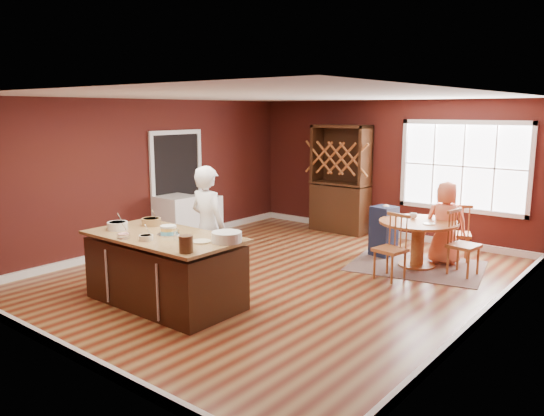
{
  "coord_description": "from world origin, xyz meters",
  "views": [
    {
      "loc": [
        4.76,
        -6.14,
        2.5
      ],
      "look_at": [
        -0.14,
        -0.02,
        1.05
      ],
      "focal_mm": 35.0,
      "sensor_mm": 36.0,
      "label": 1
    }
  ],
  "objects_px": {
    "baker": "(208,228)",
    "layer_cake": "(168,230)",
    "hutch": "(340,179)",
    "washer": "(177,221)",
    "chair_north": "(458,232)",
    "kitchen_island": "(165,271)",
    "dining_table": "(418,234)",
    "dryer": "(202,218)",
    "chair_east": "(464,243)",
    "toddler": "(386,209)",
    "seated_woman": "(446,223)",
    "high_chair": "(384,230)",
    "chair_south": "(390,247)"
  },
  "relations": [
    {
      "from": "chair_east",
      "to": "chair_north",
      "type": "distance_m",
      "value": 0.81
    },
    {
      "from": "seated_woman",
      "to": "toddler",
      "type": "xyz_separation_m",
      "value": [
        -1.03,
        -0.08,
        0.12
      ]
    },
    {
      "from": "baker",
      "to": "toddler",
      "type": "relative_size",
      "value": 6.73
    },
    {
      "from": "kitchen_island",
      "to": "seated_woman",
      "type": "relative_size",
      "value": 1.54
    },
    {
      "from": "chair_east",
      "to": "kitchen_island",
      "type": "bearing_deg",
      "value": 151.43
    },
    {
      "from": "kitchen_island",
      "to": "washer",
      "type": "bearing_deg",
      "value": 135.64
    },
    {
      "from": "hutch",
      "to": "chair_north",
      "type": "bearing_deg",
      "value": -13.84
    },
    {
      "from": "toddler",
      "to": "high_chair",
      "type": "bearing_deg",
      "value": -78.27
    },
    {
      "from": "hutch",
      "to": "washer",
      "type": "xyz_separation_m",
      "value": [
        -1.72,
        -2.94,
        -0.63
      ]
    },
    {
      "from": "dining_table",
      "to": "dryer",
      "type": "height_order",
      "value": "dryer"
    },
    {
      "from": "chair_east",
      "to": "seated_woman",
      "type": "xyz_separation_m",
      "value": [
        -0.46,
        0.41,
        0.18
      ]
    },
    {
      "from": "dining_table",
      "to": "high_chair",
      "type": "xyz_separation_m",
      "value": [
        -0.73,
        0.24,
        -0.08
      ]
    },
    {
      "from": "kitchen_island",
      "to": "chair_east",
      "type": "xyz_separation_m",
      "value": [
        2.63,
        3.66,
        0.07
      ]
    },
    {
      "from": "chair_east",
      "to": "dryer",
      "type": "relative_size",
      "value": 1.18
    },
    {
      "from": "high_chair",
      "to": "dryer",
      "type": "height_order",
      "value": "high_chair"
    },
    {
      "from": "hutch",
      "to": "washer",
      "type": "height_order",
      "value": "hutch"
    },
    {
      "from": "baker",
      "to": "chair_south",
      "type": "relative_size",
      "value": 1.76
    },
    {
      "from": "washer",
      "to": "chair_north",
      "type": "bearing_deg",
      "value": 27.17
    },
    {
      "from": "layer_cake",
      "to": "dryer",
      "type": "relative_size",
      "value": 0.33
    },
    {
      "from": "kitchen_island",
      "to": "high_chair",
      "type": "height_order",
      "value": "kitchen_island"
    },
    {
      "from": "baker",
      "to": "hutch",
      "type": "relative_size",
      "value": 0.79
    },
    {
      "from": "seated_woman",
      "to": "washer",
      "type": "distance_m",
      "value": 4.76
    },
    {
      "from": "baker",
      "to": "chair_east",
      "type": "relative_size",
      "value": 1.72
    },
    {
      "from": "kitchen_island",
      "to": "dining_table",
      "type": "height_order",
      "value": "kitchen_island"
    },
    {
      "from": "chair_south",
      "to": "toddler",
      "type": "height_order",
      "value": "chair_south"
    },
    {
      "from": "chair_north",
      "to": "layer_cake",
      "type": "bearing_deg",
      "value": 39.7
    },
    {
      "from": "dining_table",
      "to": "chair_north",
      "type": "bearing_deg",
      "value": 62.82
    },
    {
      "from": "high_chair",
      "to": "dryer",
      "type": "relative_size",
      "value": 1.06
    },
    {
      "from": "toddler",
      "to": "kitchen_island",
      "type": "bearing_deg",
      "value": -105.91
    },
    {
      "from": "dryer",
      "to": "chair_north",
      "type": "bearing_deg",
      "value": 20.24
    },
    {
      "from": "chair_east",
      "to": "chair_north",
      "type": "xyz_separation_m",
      "value": [
        -0.36,
        0.73,
        -0.01
      ]
    },
    {
      "from": "layer_cake",
      "to": "chair_north",
      "type": "bearing_deg",
      "value": 62.78
    },
    {
      "from": "seated_woman",
      "to": "chair_east",
      "type": "bearing_deg",
      "value": 115.09
    },
    {
      "from": "baker",
      "to": "layer_cake",
      "type": "relative_size",
      "value": 6.08
    },
    {
      "from": "kitchen_island",
      "to": "dryer",
      "type": "distance_m",
      "value": 3.5
    },
    {
      "from": "baker",
      "to": "high_chair",
      "type": "distance_m",
      "value": 3.32
    },
    {
      "from": "layer_cake",
      "to": "chair_south",
      "type": "bearing_deg",
      "value": 56.54
    },
    {
      "from": "dining_table",
      "to": "chair_south",
      "type": "height_order",
      "value": "chair_south"
    },
    {
      "from": "baker",
      "to": "toddler",
      "type": "distance_m",
      "value": 3.39
    },
    {
      "from": "high_chair",
      "to": "washer",
      "type": "bearing_deg",
      "value": -142.2
    },
    {
      "from": "layer_cake",
      "to": "chair_east",
      "type": "distance_m",
      "value": 4.46
    },
    {
      "from": "layer_cake",
      "to": "chair_south",
      "type": "distance_m",
      "value": 3.29
    },
    {
      "from": "seated_woman",
      "to": "dining_table",
      "type": "bearing_deg",
      "value": 34.09
    },
    {
      "from": "baker",
      "to": "dryer",
      "type": "relative_size",
      "value": 2.03
    },
    {
      "from": "dining_table",
      "to": "layer_cake",
      "type": "height_order",
      "value": "layer_cake"
    },
    {
      "from": "chair_north",
      "to": "dryer",
      "type": "relative_size",
      "value": 1.16
    },
    {
      "from": "chair_north",
      "to": "seated_woman",
      "type": "bearing_deg",
      "value": 49.16
    },
    {
      "from": "washer",
      "to": "dining_table",
      "type": "bearing_deg",
      "value": 20.75
    },
    {
      "from": "chair_south",
      "to": "high_chair",
      "type": "distance_m",
      "value": 1.31
    },
    {
      "from": "layer_cake",
      "to": "high_chair",
      "type": "xyz_separation_m",
      "value": [
        1.12,
        3.84,
        -0.52
      ]
    }
  ]
}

